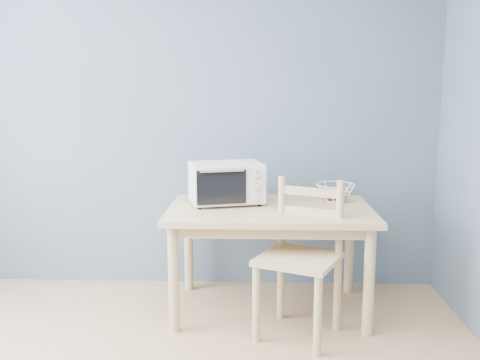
{
  "coord_description": "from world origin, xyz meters",
  "views": [
    {
      "loc": [
        0.61,
        -1.91,
        1.56
      ],
      "look_at": [
        0.48,
        1.76,
        0.93
      ],
      "focal_mm": 40.0,
      "sensor_mm": 36.0,
      "label": 1
    }
  ],
  "objects_px": {
    "dining_table": "(270,221)",
    "dining_chair": "(301,260)",
    "toaster_oven": "(223,182)",
    "fruit_basket": "(335,193)"
  },
  "relations": [
    {
      "from": "dining_chair",
      "to": "fruit_basket",
      "type": "bearing_deg",
      "value": 87.83
    },
    {
      "from": "fruit_basket",
      "to": "toaster_oven",
      "type": "bearing_deg",
      "value": -172.32
    },
    {
      "from": "fruit_basket",
      "to": "dining_chair",
      "type": "relative_size",
      "value": 0.36
    },
    {
      "from": "fruit_basket",
      "to": "dining_chair",
      "type": "bearing_deg",
      "value": -116.83
    },
    {
      "from": "dining_table",
      "to": "dining_chair",
      "type": "xyz_separation_m",
      "value": [
        0.19,
        -0.35,
        -0.16
      ]
    },
    {
      "from": "fruit_basket",
      "to": "dining_chair",
      "type": "distance_m",
      "value": 0.71
    },
    {
      "from": "dining_table",
      "to": "toaster_oven",
      "type": "height_order",
      "value": "toaster_oven"
    },
    {
      "from": "toaster_oven",
      "to": "fruit_basket",
      "type": "relative_size",
      "value": 1.61
    },
    {
      "from": "dining_table",
      "to": "dining_chair",
      "type": "bearing_deg",
      "value": -61.61
    },
    {
      "from": "fruit_basket",
      "to": "dining_chair",
      "type": "height_order",
      "value": "dining_chair"
    }
  ]
}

